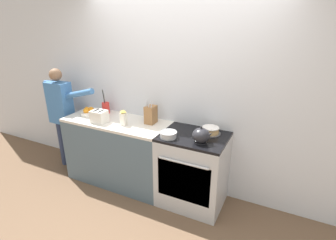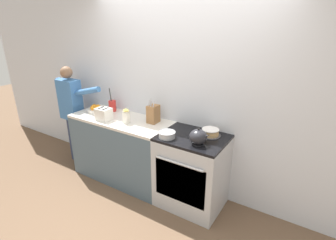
# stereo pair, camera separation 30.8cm
# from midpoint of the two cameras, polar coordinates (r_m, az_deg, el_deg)

# --- Properties ---
(ground_plane) EXTENTS (16.00, 16.00, 0.00)m
(ground_plane) POSITION_cam_midpoint_polar(r_m,az_deg,el_deg) (3.45, -0.41, -18.23)
(ground_plane) COLOR brown
(wall_back) EXTENTS (8.00, 0.04, 2.60)m
(wall_back) POSITION_cam_midpoint_polar(r_m,az_deg,el_deg) (3.32, 5.36, 5.60)
(wall_back) COLOR silver
(wall_back) RESTS_ON ground_plane
(counter_cabinet) EXTENTS (1.44, 0.60, 0.92)m
(counter_cabinet) POSITION_cam_midpoint_polar(r_m,az_deg,el_deg) (3.77, -7.59, -6.25)
(counter_cabinet) COLOR #4C6070
(counter_cabinet) RESTS_ON ground_plane
(stove_range) EXTENTS (0.78, 0.64, 0.92)m
(stove_range) POSITION_cam_midpoint_polar(r_m,az_deg,el_deg) (3.26, 7.92, -11.09)
(stove_range) COLOR #B7BABF
(stove_range) RESTS_ON ground_plane
(layer_cake) EXTENTS (0.24, 0.24, 0.08)m
(layer_cake) POSITION_cam_midpoint_polar(r_m,az_deg,el_deg) (3.09, 12.06, -2.75)
(layer_cake) COLOR #4C4C51
(layer_cake) RESTS_ON stove_range
(tea_kettle) EXTENTS (0.24, 0.19, 0.19)m
(tea_kettle) POSITION_cam_midpoint_polar(r_m,az_deg,el_deg) (2.85, 9.75, -3.74)
(tea_kettle) COLOR #232328
(tea_kettle) RESTS_ON stove_range
(mixing_bowl) EXTENTS (0.20, 0.20, 0.07)m
(mixing_bowl) POSITION_cam_midpoint_polar(r_m,az_deg,el_deg) (2.98, 2.73, -3.23)
(mixing_bowl) COLOR #B7BABF
(mixing_bowl) RESTS_ON stove_range
(knife_block) EXTENTS (0.12, 0.15, 0.32)m
(knife_block) POSITION_cam_midpoint_polar(r_m,az_deg,el_deg) (3.37, -0.62, 1.29)
(knife_block) COLOR olive
(knife_block) RESTS_ON counter_cabinet
(utensil_crock) EXTENTS (0.11, 0.11, 0.35)m
(utensil_crock) POSITION_cam_midpoint_polar(r_m,az_deg,el_deg) (3.86, -9.80, 3.08)
(utensil_crock) COLOR red
(utensil_crock) RESTS_ON counter_cabinet
(fruit_bowl) EXTENTS (0.21, 0.21, 0.11)m
(fruit_bowl) POSITION_cam_midpoint_polar(r_m,az_deg,el_deg) (3.87, -13.40, 2.32)
(fruit_bowl) COLOR silver
(fruit_bowl) RESTS_ON counter_cabinet
(toaster) EXTENTS (0.21, 0.16, 0.16)m
(toaster) POSITION_cam_midpoint_polar(r_m,az_deg,el_deg) (3.54, -11.43, 1.24)
(toaster) COLOR silver
(toaster) RESTS_ON counter_cabinet
(milk_carton) EXTENTS (0.07, 0.07, 0.20)m
(milk_carton) POSITION_cam_midpoint_polar(r_m,az_deg,el_deg) (3.37, -6.52, 0.77)
(milk_carton) COLOR white
(milk_carton) RESTS_ON counter_cabinet
(person_baker) EXTENTS (0.90, 0.20, 1.54)m
(person_baker) POSITION_cam_midpoint_polar(r_m,az_deg,el_deg) (4.23, -18.32, 2.60)
(person_baker) COLOR #283351
(person_baker) RESTS_ON ground_plane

